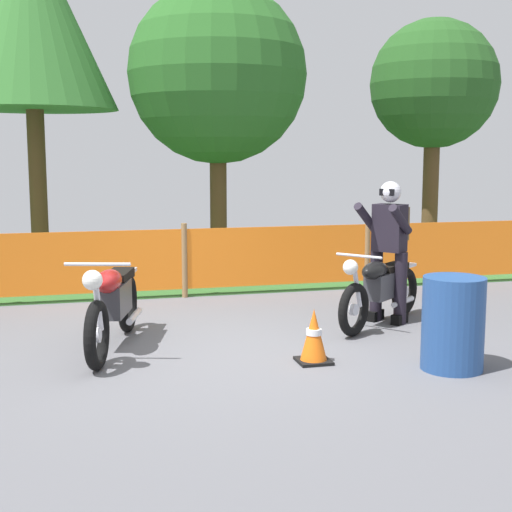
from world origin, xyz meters
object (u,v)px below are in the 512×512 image
object	(u,v)px
motorcycle_trailing	(381,289)
traffic_cone	(314,336)
motorcycle_lead	(113,303)
rider_trailing	(390,244)
spare_drum	(453,323)

from	to	relation	value
motorcycle_trailing	traffic_cone	size ratio (longest dim) A/B	2.91
motorcycle_lead	rider_trailing	distance (m)	3.33
motorcycle_lead	rider_trailing	size ratio (longest dim) A/B	1.23
motorcycle_trailing	spare_drum	distance (m)	1.80
motorcycle_lead	spare_drum	xyz separation A→B (m)	(3.04, -1.49, -0.05)
motorcycle_lead	spare_drum	size ratio (longest dim) A/B	2.35
traffic_cone	rider_trailing	bearing A→B (deg)	44.74
motorcycle_trailing	spare_drum	bearing A→B (deg)	48.40
motorcycle_trailing	spare_drum	size ratio (longest dim) A/B	1.75
rider_trailing	motorcycle_lead	bearing A→B (deg)	-31.77
traffic_cone	spare_drum	distance (m)	1.31
motorcycle_lead	traffic_cone	distance (m)	2.10
motorcycle_trailing	rider_trailing	bearing A→B (deg)	-179.49
motorcycle_trailing	spare_drum	xyz separation A→B (m)	(-0.07, -1.80, 0.00)
motorcycle_lead	traffic_cone	world-z (taller)	motorcycle_lead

